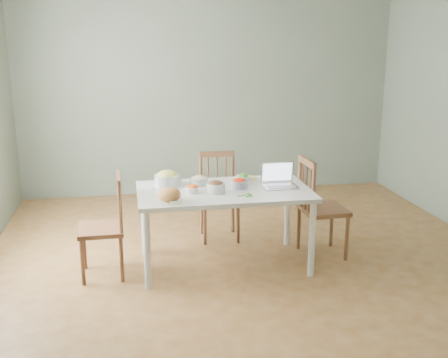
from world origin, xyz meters
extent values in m
cube|color=brown|center=(0.00, 0.00, 0.00)|extent=(5.00, 5.00, 0.00)
cube|color=#5F6A5B|center=(0.00, 2.50, 1.35)|extent=(5.00, 0.00, 2.70)
cube|color=#5F6A5B|center=(0.00, -2.50, 1.35)|extent=(5.00, 0.00, 2.70)
ellipsoid|color=#CC7A3C|center=(-0.76, -0.30, 0.80)|extent=(0.25, 0.25, 0.13)
cube|color=white|center=(-0.72, -0.39, 0.75)|extent=(0.10, 0.05, 0.03)
cylinder|color=#D0BA70|center=(0.05, 0.33, 0.75)|extent=(0.20, 0.20, 0.02)
camera|label=1|loc=(-1.08, -4.72, 2.12)|focal=43.62mm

